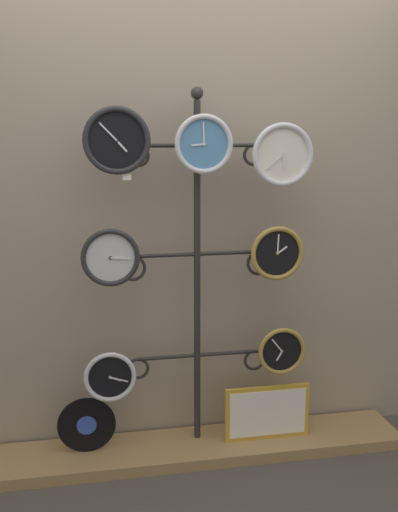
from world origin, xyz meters
The scene contains 14 objects.
ground_plane centered at (0.00, 0.00, 0.00)m, with size 12.00×12.00×0.00m, color #47423D.
shop_wall centered at (0.00, 0.57, 1.40)m, with size 4.40×0.04×2.80m.
low_shelf centered at (0.00, 0.35, 0.03)m, with size 2.20×0.36×0.06m.
display_stand centered at (0.00, 0.41, 0.66)m, with size 0.79×0.35×1.89m.
clock_top_left centered at (-0.40, 0.29, 1.64)m, with size 0.31×0.04×0.31m.
clock_top_center centered at (0.01, 0.31, 1.62)m, with size 0.28×0.04×0.28m.
clock_top_right centered at (0.40, 0.30, 1.57)m, with size 0.31×0.04×0.31m.
clock_middle_left centered at (-0.44, 0.30, 1.09)m, with size 0.28×0.04×0.28m.
clock_middle_right centered at (0.39, 0.29, 1.08)m, with size 0.28×0.04×0.28m.
clock_bottom_left centered at (-0.46, 0.30, 0.49)m, with size 0.26×0.04×0.26m.
clock_bottom_right centered at (0.43, 0.31, 0.56)m, with size 0.26×0.04×0.26m.
vinyl_record centered at (-0.58, 0.37, 0.21)m, with size 0.30×0.01×0.30m.
picture_frame centered at (0.37, 0.32, 0.21)m, with size 0.46×0.02×0.30m.
price_tag_upper centered at (-0.35, 0.29, 1.47)m, with size 0.04×0.00×0.03m.
Camera 1 is at (-0.56, -2.51, 1.67)m, focal length 42.00 mm.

